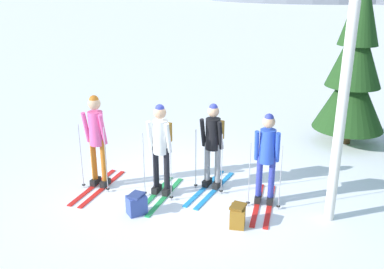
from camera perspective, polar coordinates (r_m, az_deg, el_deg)
The scene contains 9 objects.
ground_plane at distance 8.49m, azimuth -1.33°, elevation -7.28°, with size 400.00×400.00×0.00m, color white.
skier_in_pink at distance 8.42m, azimuth -12.49°, elevation -0.32°, with size 0.61×1.67×1.85m.
skier_in_white at distance 7.96m, azimuth -4.12°, elevation -1.30°, with size 0.61×1.63×1.78m.
skier_in_black at distance 8.22m, azimuth 2.79°, elevation -0.92°, with size 0.61×1.74×1.71m.
skier_in_blue at distance 7.74m, azimuth 9.86°, elevation -2.55°, with size 0.62×1.65×1.71m.
pine_tree_near at distance 11.02m, azimuth 20.62°, elevation 8.15°, with size 1.70×1.70×4.11m.
birch_tree_tall at distance 7.05m, azimuth 19.58°, elevation 6.96°, with size 0.56×0.76×4.72m.
backpack_on_snow_front at distance 7.30m, azimuth 6.05°, elevation -10.59°, with size 0.31×0.37×0.38m.
backpack_on_snow_beside at distance 7.66m, azimuth -7.32°, elevation -9.09°, with size 0.38×0.40×0.38m.
Camera 1 is at (3.38, -6.77, 3.86)m, focal length 40.42 mm.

